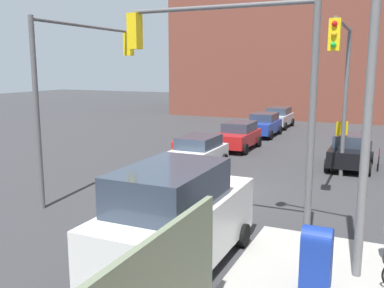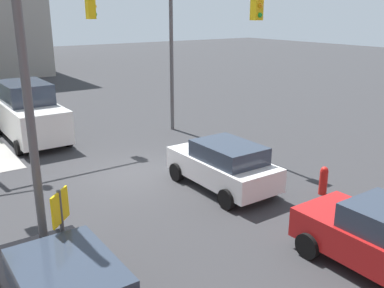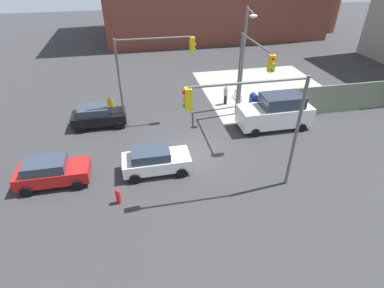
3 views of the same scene
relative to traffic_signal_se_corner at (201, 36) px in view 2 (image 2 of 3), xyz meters
The scene contains 7 objects.
ground_plane 6.83m from the traffic_signal_se_corner, 115.51° to the left, with size 120.00×120.00×0.00m, color #333335.
traffic_signal_se_corner is the anchor object (origin of this frame).
traffic_signal_ne_corner 7.31m from the traffic_signal_se_corner, 71.23° to the left, with size 0.36×5.45×6.50m.
warning_sign_two_way 12.02m from the traffic_signal_se_corner, 130.45° to the left, with size 0.48×0.48×2.40m.
fire_hydrant 8.29m from the traffic_signal_se_corner, behind, with size 0.26×0.26×0.94m.
hatchback_white 6.78m from the traffic_signal_se_corner, 151.84° to the left, with size 4.03×2.02×1.62m.
van_white_delivery 8.45m from the traffic_signal_se_corner, 54.45° to the left, with size 5.40×2.32×2.62m.
Camera 2 is at (-13.02, 6.57, 5.67)m, focal length 40.00 mm.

